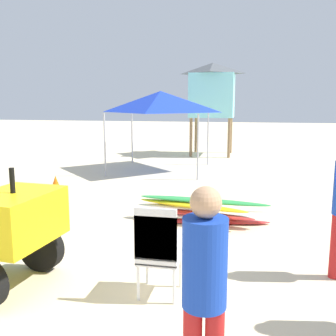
{
  "coord_description": "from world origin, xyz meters",
  "views": [
    {
      "loc": [
        2.83,
        -3.97,
        2.26
      ],
      "look_at": [
        1.28,
        3.56,
        0.94
      ],
      "focal_mm": 41.49,
      "sensor_mm": 36.0,
      "label": 1
    }
  ],
  "objects_px": {
    "surfboard_pile": "(200,211)",
    "lifeguard_near_center": "(204,286)",
    "lifeguard_tower": "(212,90)",
    "traffic_cone_near": "(56,185)",
    "stacked_plastic_chairs": "(158,244)",
    "popup_canopy": "(161,102)"
  },
  "relations": [
    {
      "from": "stacked_plastic_chairs",
      "to": "popup_canopy",
      "type": "distance_m",
      "value": 8.73
    },
    {
      "from": "stacked_plastic_chairs",
      "to": "lifeguard_near_center",
      "type": "bearing_deg",
      "value": -65.73
    },
    {
      "from": "surfboard_pile",
      "to": "lifeguard_near_center",
      "type": "xyz_separation_m",
      "value": [
        0.57,
        -4.45,
        0.74
      ]
    },
    {
      "from": "surfboard_pile",
      "to": "popup_canopy",
      "type": "bearing_deg",
      "value": 109.87
    },
    {
      "from": "stacked_plastic_chairs",
      "to": "lifeguard_tower",
      "type": "relative_size",
      "value": 0.29
    },
    {
      "from": "stacked_plastic_chairs",
      "to": "popup_canopy",
      "type": "relative_size",
      "value": 0.38
    },
    {
      "from": "lifeguard_near_center",
      "to": "lifeguard_tower",
      "type": "distance_m",
      "value": 14.25
    },
    {
      "from": "stacked_plastic_chairs",
      "to": "lifeguard_tower",
      "type": "height_order",
      "value": "lifeguard_tower"
    },
    {
      "from": "stacked_plastic_chairs",
      "to": "traffic_cone_near",
      "type": "distance_m",
      "value": 5.79
    },
    {
      "from": "lifeguard_near_center",
      "to": "traffic_cone_near",
      "type": "height_order",
      "value": "lifeguard_near_center"
    },
    {
      "from": "lifeguard_tower",
      "to": "traffic_cone_near",
      "type": "distance_m",
      "value": 8.97
    },
    {
      "from": "traffic_cone_near",
      "to": "lifeguard_tower",
      "type": "bearing_deg",
      "value": 69.03
    },
    {
      "from": "lifeguard_tower",
      "to": "traffic_cone_near",
      "type": "relative_size",
      "value": 8.31
    },
    {
      "from": "lifeguard_tower",
      "to": "stacked_plastic_chairs",
      "type": "bearing_deg",
      "value": -87.47
    },
    {
      "from": "lifeguard_near_center",
      "to": "popup_canopy",
      "type": "distance_m",
      "value": 10.32
    },
    {
      "from": "popup_canopy",
      "to": "lifeguard_tower",
      "type": "xyz_separation_m",
      "value": [
        1.3,
        4.16,
        0.49
      ]
    },
    {
      "from": "lifeguard_tower",
      "to": "traffic_cone_near",
      "type": "height_order",
      "value": "lifeguard_tower"
    },
    {
      "from": "surfboard_pile",
      "to": "traffic_cone_near",
      "type": "relative_size",
      "value": 5.55
    },
    {
      "from": "surfboard_pile",
      "to": "traffic_cone_near",
      "type": "bearing_deg",
      "value": 157.09
    },
    {
      "from": "surfboard_pile",
      "to": "lifeguard_tower",
      "type": "bearing_deg",
      "value": 94.04
    },
    {
      "from": "lifeguard_tower",
      "to": "lifeguard_near_center",
      "type": "bearing_deg",
      "value": -84.92
    },
    {
      "from": "lifeguard_near_center",
      "to": "popup_canopy",
      "type": "bearing_deg",
      "value": 104.41
    }
  ]
}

